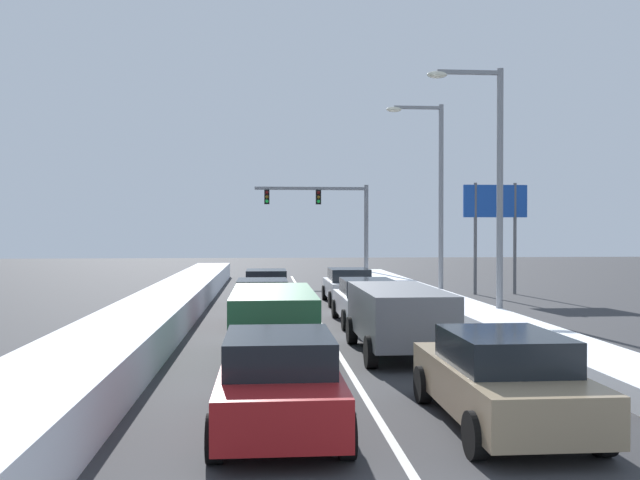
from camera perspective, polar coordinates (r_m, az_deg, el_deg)
ground_plane at (r=21.15m, az=0.48°, el=-7.71°), size 120.00×120.00×0.00m
lane_stripe_between_right_lane_and_center_lane at (r=25.16m, az=-0.35°, el=-6.35°), size 0.14×44.63×0.01m
snow_bank_right_shoulder at (r=26.07m, az=11.40°, el=-5.61°), size 1.84×44.63×0.47m
snow_bank_left_shoulder at (r=25.27m, az=-12.48°, el=-5.27°), size 2.18×44.63×0.95m
sedan_tan_right_lane_nearest at (r=11.45m, az=14.84°, el=-11.07°), size 2.00×4.50×1.51m
suv_gray_right_lane_second at (r=17.46m, az=6.51°, el=-6.14°), size 2.16×4.90×1.67m
sedan_white_right_lane_third at (r=23.14m, az=3.89°, el=-5.08°), size 2.00×4.50×1.51m
sedan_silver_right_lane_fourth at (r=29.55m, az=2.38°, el=-3.82°), size 2.00×4.50×1.51m
sedan_red_center_lane_nearest at (r=10.97m, az=-3.44°, el=-11.57°), size 2.00×4.50×1.51m
suv_green_center_lane_second at (r=16.72m, az=-3.93°, el=-6.44°), size 2.16×4.90×1.67m
sedan_maroon_center_lane_third at (r=22.93m, az=-4.82°, el=-5.13°), size 2.00×4.50×1.51m
sedan_black_center_lane_fourth at (r=28.71m, az=-4.50°, el=-3.96°), size 2.00×4.50×1.51m
traffic_light_gantry at (r=45.41m, az=0.96°, el=2.47°), size 7.54×0.47×6.20m
street_lamp_right_near at (r=24.22m, az=13.96°, el=5.55°), size 2.66×0.36×8.67m
street_lamp_right_mid at (r=32.02m, az=9.45°, el=4.62°), size 2.66×0.36×8.93m
roadside_sign_right at (r=34.87m, az=14.36°, el=2.20°), size 3.20×0.16×5.50m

